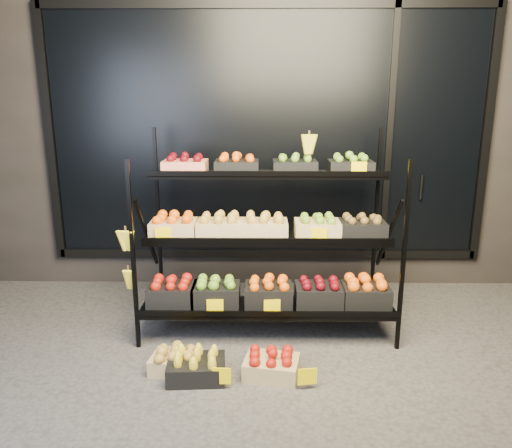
{
  "coord_description": "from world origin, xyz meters",
  "views": [
    {
      "loc": [
        -0.05,
        -3.41,
        1.95
      ],
      "look_at": [
        -0.09,
        0.55,
        0.92
      ],
      "focal_mm": 35.0,
      "sensor_mm": 36.0,
      "label": 1
    }
  ],
  "objects_px": {
    "display_rack": "(266,238)",
    "floor_crate_midleft": "(196,366)",
    "floor_crate_left": "(176,360)",
    "floor_crate_midright": "(272,364)"
  },
  "relations": [
    {
      "from": "display_rack",
      "to": "floor_crate_midleft",
      "type": "distance_m",
      "value": 1.21
    },
    {
      "from": "display_rack",
      "to": "floor_crate_midleft",
      "type": "height_order",
      "value": "display_rack"
    },
    {
      "from": "floor_crate_midright",
      "to": "floor_crate_midleft",
      "type": "bearing_deg",
      "value": -164.94
    },
    {
      "from": "display_rack",
      "to": "floor_crate_midright",
      "type": "distance_m",
      "value": 1.08
    },
    {
      "from": "display_rack",
      "to": "floor_crate_midright",
      "type": "bearing_deg",
      "value": -87.5
    },
    {
      "from": "display_rack",
      "to": "floor_crate_midright",
      "type": "height_order",
      "value": "display_rack"
    },
    {
      "from": "floor_crate_left",
      "to": "floor_crate_midleft",
      "type": "bearing_deg",
      "value": -23.15
    },
    {
      "from": "floor_crate_midleft",
      "to": "floor_crate_midright",
      "type": "distance_m",
      "value": 0.53
    },
    {
      "from": "floor_crate_left",
      "to": "floor_crate_midright",
      "type": "height_order",
      "value": "floor_crate_midright"
    },
    {
      "from": "display_rack",
      "to": "floor_crate_midright",
      "type": "relative_size",
      "value": 5.15
    }
  ]
}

